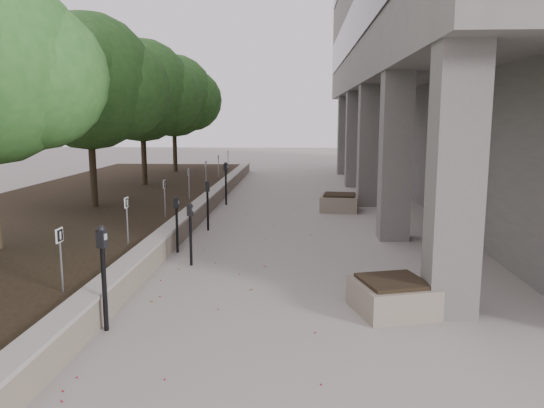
% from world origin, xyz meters
% --- Properties ---
extents(ground, '(90.00, 90.00, 0.00)m').
position_xyz_m(ground, '(0.00, 0.00, 0.00)').
color(ground, gray).
rests_on(ground, ground).
extents(retaining_wall, '(0.39, 26.00, 0.50)m').
position_xyz_m(retaining_wall, '(-1.82, 9.00, 0.25)').
color(retaining_wall, gray).
rests_on(retaining_wall, ground).
extents(planting_bed, '(7.00, 26.00, 0.40)m').
position_xyz_m(planting_bed, '(-5.50, 9.00, 0.20)').
color(planting_bed, '#2D2316').
rests_on(planting_bed, ground).
extents(crabapple_tree_3, '(4.60, 4.00, 5.44)m').
position_xyz_m(crabapple_tree_3, '(-4.80, 8.00, 3.12)').
color(crabapple_tree_3, '#296125').
rests_on(crabapple_tree_3, planting_bed).
extents(crabapple_tree_4, '(4.60, 4.00, 5.44)m').
position_xyz_m(crabapple_tree_4, '(-4.80, 13.00, 3.12)').
color(crabapple_tree_4, '#296125').
rests_on(crabapple_tree_4, planting_bed).
extents(crabapple_tree_5, '(4.60, 4.00, 5.44)m').
position_xyz_m(crabapple_tree_5, '(-4.80, 18.00, 3.12)').
color(crabapple_tree_5, '#296125').
rests_on(crabapple_tree_5, planting_bed).
extents(parking_sign_2, '(0.04, 0.22, 0.96)m').
position_xyz_m(parking_sign_2, '(-2.35, 0.50, 0.88)').
color(parking_sign_2, black).
rests_on(parking_sign_2, planting_bed).
extents(parking_sign_3, '(0.04, 0.22, 0.96)m').
position_xyz_m(parking_sign_3, '(-2.35, 3.50, 0.88)').
color(parking_sign_3, black).
rests_on(parking_sign_3, planting_bed).
extents(parking_sign_4, '(0.04, 0.22, 0.96)m').
position_xyz_m(parking_sign_4, '(-2.35, 6.50, 0.88)').
color(parking_sign_4, black).
rests_on(parking_sign_4, planting_bed).
extents(parking_sign_5, '(0.04, 0.22, 0.96)m').
position_xyz_m(parking_sign_5, '(-2.35, 9.50, 0.88)').
color(parking_sign_5, black).
rests_on(parking_sign_5, planting_bed).
extents(parking_sign_6, '(0.04, 0.22, 0.96)m').
position_xyz_m(parking_sign_6, '(-2.35, 12.50, 0.88)').
color(parking_sign_6, black).
rests_on(parking_sign_6, planting_bed).
extents(parking_sign_7, '(0.04, 0.22, 0.96)m').
position_xyz_m(parking_sign_7, '(-2.35, 15.50, 0.88)').
color(parking_sign_7, black).
rests_on(parking_sign_7, planting_bed).
extents(parking_sign_8, '(0.04, 0.22, 0.96)m').
position_xyz_m(parking_sign_8, '(-2.35, 18.50, 0.88)').
color(parking_sign_8, black).
rests_on(parking_sign_8, planting_bed).
extents(parking_meter_1, '(0.18, 0.15, 1.50)m').
position_xyz_m(parking_meter_1, '(-1.55, 0.06, 0.75)').
color(parking_meter_1, black).
rests_on(parking_meter_1, ground).
extents(parking_meter_2, '(0.14, 0.11, 1.25)m').
position_xyz_m(parking_meter_2, '(-1.55, 4.39, 0.63)').
color(parking_meter_2, black).
rests_on(parking_meter_2, ground).
extents(parking_meter_3, '(0.14, 0.12, 1.28)m').
position_xyz_m(parking_meter_3, '(-1.04, 3.39, 0.64)').
color(parking_meter_3, black).
rests_on(parking_meter_3, ground).
extents(parking_meter_4, '(0.15, 0.13, 1.31)m').
position_xyz_m(parking_meter_4, '(-1.28, 6.71, 0.65)').
color(parking_meter_4, black).
rests_on(parking_meter_4, ground).
extents(parking_meter_5, '(0.17, 0.14, 1.46)m').
position_xyz_m(parking_meter_5, '(-1.38, 10.83, 0.73)').
color(parking_meter_5, black).
rests_on(parking_meter_5, ground).
extents(planter_front, '(1.36, 1.36, 0.51)m').
position_xyz_m(planter_front, '(2.56, 1.00, 0.26)').
color(planter_front, gray).
rests_on(planter_front, ground).
extents(planter_back, '(1.30, 1.30, 0.54)m').
position_xyz_m(planter_back, '(2.38, 9.90, 0.27)').
color(planter_back, gray).
rests_on(planter_back, ground).
extents(berry_scatter, '(3.30, 14.10, 0.02)m').
position_xyz_m(berry_scatter, '(-0.10, 5.00, 0.01)').
color(berry_scatter, maroon).
rests_on(berry_scatter, ground).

